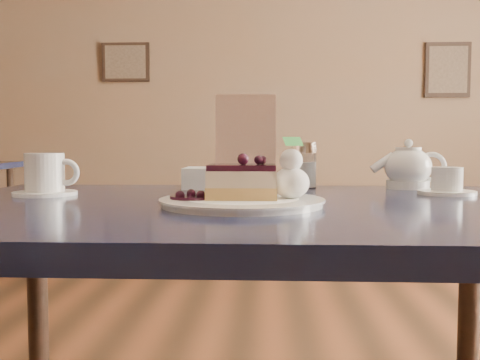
{
  "coord_description": "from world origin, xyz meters",
  "views": [
    {
      "loc": [
        -0.03,
        -0.59,
        0.86
      ],
      "look_at": [
        -0.08,
        0.26,
        0.8
      ],
      "focal_mm": 40.0,
      "sensor_mm": 36.0,
      "label": 1
    }
  ],
  "objects_px": {
    "dessert_plate": "(242,202)",
    "cheesecake_slice": "(242,182)",
    "coffee_set": "(46,176)",
    "main_table": "(243,245)",
    "tea_set": "(415,171)"
  },
  "relations": [
    {
      "from": "cheesecake_slice",
      "to": "tea_set",
      "type": "height_order",
      "value": "tea_set"
    },
    {
      "from": "tea_set",
      "to": "cheesecake_slice",
      "type": "bearing_deg",
      "value": -138.79
    },
    {
      "from": "dessert_plate",
      "to": "coffee_set",
      "type": "height_order",
      "value": "coffee_set"
    },
    {
      "from": "dessert_plate",
      "to": "cheesecake_slice",
      "type": "relative_size",
      "value": 2.32
    },
    {
      "from": "coffee_set",
      "to": "main_table",
      "type": "bearing_deg",
      "value": -15.79
    },
    {
      "from": "cheesecake_slice",
      "to": "tea_set",
      "type": "distance_m",
      "value": 0.52
    },
    {
      "from": "dessert_plate",
      "to": "cheesecake_slice",
      "type": "distance_m",
      "value": 0.04
    },
    {
      "from": "dessert_plate",
      "to": "coffee_set",
      "type": "distance_m",
      "value": 0.45
    },
    {
      "from": "coffee_set",
      "to": "tea_set",
      "type": "relative_size",
      "value": 0.54
    },
    {
      "from": "dessert_plate",
      "to": "coffee_set",
      "type": "relative_size",
      "value": 2.0
    },
    {
      "from": "cheesecake_slice",
      "to": "coffee_set",
      "type": "bearing_deg",
      "value": 158.06
    },
    {
      "from": "cheesecake_slice",
      "to": "dessert_plate",
      "type": "bearing_deg",
      "value": 90.0
    },
    {
      "from": "coffee_set",
      "to": "dessert_plate",
      "type": "bearing_deg",
      "value": -21.94
    },
    {
      "from": "coffee_set",
      "to": "cheesecake_slice",
      "type": "bearing_deg",
      "value": -21.94
    },
    {
      "from": "main_table",
      "to": "cheesecake_slice",
      "type": "relative_size",
      "value": 10.0
    }
  ]
}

